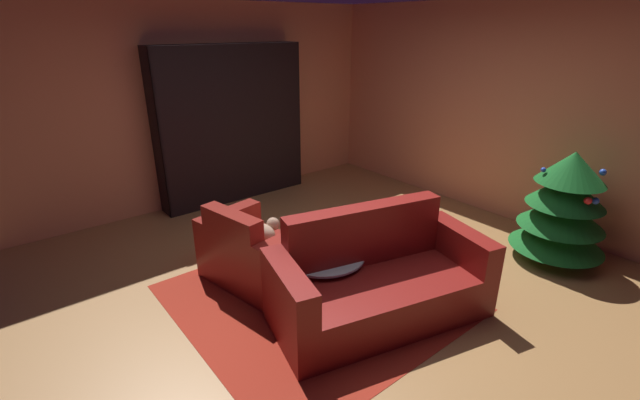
% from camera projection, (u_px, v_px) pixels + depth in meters
% --- Properties ---
extents(ground_plane, '(6.91, 6.91, 0.00)m').
position_uv_depth(ground_plane, '(347.00, 281.00, 4.25)').
color(ground_plane, '#9E7040').
extents(wall_back, '(5.88, 0.06, 2.63)m').
position_uv_depth(wall_back, '(511.00, 114.00, 5.30)').
color(wall_back, tan).
rests_on(wall_back, ground).
extents(wall_left, '(0.06, 5.39, 2.63)m').
position_uv_depth(wall_left, '(205.00, 106.00, 5.86)').
color(wall_left, tan).
rests_on(wall_left, ground).
extents(area_rug, '(2.31, 2.29, 0.01)m').
position_uv_depth(area_rug, '(315.00, 297.00, 3.99)').
color(area_rug, maroon).
rests_on(area_rug, ground).
extents(bookshelf_unit, '(0.33, 2.10, 2.11)m').
position_uv_depth(bookshelf_unit, '(240.00, 125.00, 6.01)').
color(bookshelf_unit, black).
rests_on(bookshelf_unit, ground).
extents(armchair_red, '(1.13, 0.90, 0.80)m').
position_uv_depth(armchair_red, '(256.00, 253.00, 4.17)').
color(armchair_red, maroon).
rests_on(armchair_red, ground).
extents(couch_red, '(1.23, 1.96, 0.91)m').
position_uv_depth(couch_red, '(377.00, 283.00, 3.66)').
color(couch_red, maroon).
rests_on(couch_red, ground).
extents(coffee_table, '(0.76, 0.76, 0.44)m').
position_uv_depth(coffee_table, '(322.00, 257.00, 3.88)').
color(coffee_table, black).
rests_on(coffee_table, ground).
extents(book_stack_on_table, '(0.21, 0.17, 0.10)m').
position_uv_depth(book_stack_on_table, '(325.00, 253.00, 3.78)').
color(book_stack_on_table, gray).
rests_on(book_stack_on_table, coffee_table).
extents(bottle_on_table, '(0.06, 0.06, 0.28)m').
position_uv_depth(bottle_on_table, '(331.00, 254.00, 3.63)').
color(bottle_on_table, '#23612A').
rests_on(bottle_on_table, coffee_table).
extents(decorated_tree, '(0.93, 0.93, 1.19)m').
position_uv_depth(decorated_tree, '(564.00, 207.00, 4.44)').
color(decorated_tree, brown).
rests_on(decorated_tree, ground).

